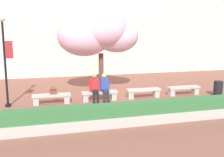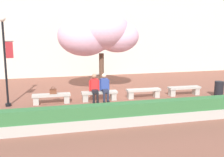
{
  "view_description": "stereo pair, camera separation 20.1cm",
  "coord_description": "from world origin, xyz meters",
  "px_view_note": "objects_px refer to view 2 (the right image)",
  "views": [
    {
      "loc": [
        -3.59,
        -11.75,
        3.23
      ],
      "look_at": [
        -0.44,
        0.2,
        1.0
      ],
      "focal_mm": 42.0,
      "sensor_mm": 36.0,
      "label": 1
    },
    {
      "loc": [
        -3.4,
        -11.8,
        3.23
      ],
      "look_at": [
        -0.44,
        0.2,
        1.0
      ],
      "focal_mm": 42.0,
      "sensor_mm": 36.0,
      "label": 2
    }
  ],
  "objects_px": {
    "stone_bench_near_west": "(99,94)",
    "stone_bench_center": "(143,92)",
    "stone_bench_near_east": "(184,90)",
    "lamp_post_with_banner": "(5,53)",
    "stone_bench_west_end": "(51,97)",
    "person_seated_right": "(104,86)",
    "handbag": "(53,91)",
    "cherry_tree_main": "(99,33)",
    "trash_bin": "(219,89)",
    "person_seated_left": "(95,87)"
  },
  "relations": [
    {
      "from": "stone_bench_near_west",
      "to": "person_seated_right",
      "type": "height_order",
      "value": "person_seated_right"
    },
    {
      "from": "person_seated_right",
      "to": "cherry_tree_main",
      "type": "bearing_deg",
      "value": 87.82
    },
    {
      "from": "stone_bench_west_end",
      "to": "trash_bin",
      "type": "distance_m",
      "value": 8.18
    },
    {
      "from": "trash_bin",
      "to": "handbag",
      "type": "bearing_deg",
      "value": 175.11
    },
    {
      "from": "stone_bench_west_end",
      "to": "lamp_post_with_banner",
      "type": "distance_m",
      "value": 2.76
    },
    {
      "from": "stone_bench_near_east",
      "to": "lamp_post_with_banner",
      "type": "bearing_deg",
      "value": 179.56
    },
    {
      "from": "stone_bench_near_west",
      "to": "person_seated_right",
      "type": "bearing_deg",
      "value": -12.8
    },
    {
      "from": "person_seated_right",
      "to": "trash_bin",
      "type": "distance_m",
      "value": 5.76
    },
    {
      "from": "stone_bench_near_east",
      "to": "lamp_post_with_banner",
      "type": "height_order",
      "value": "lamp_post_with_banner"
    },
    {
      "from": "stone_bench_near_east",
      "to": "trash_bin",
      "type": "relative_size",
      "value": 2.17
    },
    {
      "from": "person_seated_right",
      "to": "lamp_post_with_banner",
      "type": "distance_m",
      "value": 4.59
    },
    {
      "from": "person_seated_left",
      "to": "cherry_tree_main",
      "type": "height_order",
      "value": "cherry_tree_main"
    },
    {
      "from": "lamp_post_with_banner",
      "to": "stone_bench_west_end",
      "type": "bearing_deg",
      "value": -2.03
    },
    {
      "from": "trash_bin",
      "to": "lamp_post_with_banner",
      "type": "bearing_deg",
      "value": 175.68
    },
    {
      "from": "person_seated_left",
      "to": "cherry_tree_main",
      "type": "bearing_deg",
      "value": 71.76
    },
    {
      "from": "handbag",
      "to": "lamp_post_with_banner",
      "type": "xyz_separation_m",
      "value": [
        -1.93,
        0.06,
        1.77
      ]
    },
    {
      "from": "stone_bench_near_west",
      "to": "lamp_post_with_banner",
      "type": "height_order",
      "value": "lamp_post_with_banner"
    },
    {
      "from": "lamp_post_with_banner",
      "to": "stone_bench_near_east",
      "type": "bearing_deg",
      "value": -0.44
    },
    {
      "from": "cherry_tree_main",
      "to": "stone_bench_west_end",
      "type": "bearing_deg",
      "value": -147.96
    },
    {
      "from": "handbag",
      "to": "person_seated_right",
      "type": "bearing_deg",
      "value": -1.35
    },
    {
      "from": "person_seated_right",
      "to": "lamp_post_with_banner",
      "type": "height_order",
      "value": "lamp_post_with_banner"
    },
    {
      "from": "stone_bench_near_west",
      "to": "stone_bench_center",
      "type": "bearing_deg",
      "value": 0.0
    },
    {
      "from": "person_seated_left",
      "to": "handbag",
      "type": "relative_size",
      "value": 3.81
    },
    {
      "from": "cherry_tree_main",
      "to": "lamp_post_with_banner",
      "type": "bearing_deg",
      "value": -160.96
    },
    {
      "from": "handbag",
      "to": "trash_bin",
      "type": "distance_m",
      "value": 8.1
    },
    {
      "from": "stone_bench_center",
      "to": "stone_bench_near_east",
      "type": "xyz_separation_m",
      "value": [
        2.21,
        0.0,
        0.0
      ]
    },
    {
      "from": "stone_bench_near_west",
      "to": "handbag",
      "type": "bearing_deg",
      "value": 179.94
    },
    {
      "from": "handbag",
      "to": "trash_bin",
      "type": "relative_size",
      "value": 0.43
    },
    {
      "from": "stone_bench_near_west",
      "to": "lamp_post_with_banner",
      "type": "distance_m",
      "value": 4.54
    },
    {
      "from": "stone_bench_near_east",
      "to": "person_seated_right",
      "type": "xyz_separation_m",
      "value": [
        -4.18,
        -0.05,
        0.4
      ]
    },
    {
      "from": "stone_bench_center",
      "to": "trash_bin",
      "type": "bearing_deg",
      "value": -10.44
    },
    {
      "from": "trash_bin",
      "to": "stone_bench_near_east",
      "type": "bearing_deg",
      "value": 155.81
    },
    {
      "from": "stone_bench_near_west",
      "to": "stone_bench_center",
      "type": "relative_size",
      "value": 1.0
    },
    {
      "from": "stone_bench_west_end",
      "to": "person_seated_right",
      "type": "xyz_separation_m",
      "value": [
        2.44,
        -0.05,
        0.4
      ]
    },
    {
      "from": "handbag",
      "to": "lamp_post_with_banner",
      "type": "bearing_deg",
      "value": 178.12
    },
    {
      "from": "stone_bench_west_end",
      "to": "trash_bin",
      "type": "xyz_separation_m",
      "value": [
        8.15,
        -0.69,
        0.09
      ]
    },
    {
      "from": "person_seated_right",
      "to": "handbag",
      "type": "distance_m",
      "value": 2.36
    },
    {
      "from": "stone_bench_near_west",
      "to": "person_seated_left",
      "type": "bearing_deg",
      "value": -167.25
    },
    {
      "from": "person_seated_right",
      "to": "handbag",
      "type": "xyz_separation_m",
      "value": [
        -2.36,
        0.06,
        -0.12
      ]
    },
    {
      "from": "stone_bench_west_end",
      "to": "stone_bench_center",
      "type": "relative_size",
      "value": 1.0
    },
    {
      "from": "stone_bench_center",
      "to": "person_seated_right",
      "type": "relative_size",
      "value": 1.31
    },
    {
      "from": "cherry_tree_main",
      "to": "trash_bin",
      "type": "xyz_separation_m",
      "value": [
        5.65,
        -2.26,
        -2.75
      ]
    },
    {
      "from": "stone_bench_west_end",
      "to": "stone_bench_near_west",
      "type": "bearing_deg",
      "value": 0.0
    },
    {
      "from": "stone_bench_near_west",
      "to": "handbag",
      "type": "relative_size",
      "value": 5.0
    },
    {
      "from": "stone_bench_center",
      "to": "stone_bench_near_east",
      "type": "distance_m",
      "value": 2.21
    },
    {
      "from": "cherry_tree_main",
      "to": "lamp_post_with_banner",
      "type": "distance_m",
      "value": 4.67
    },
    {
      "from": "stone_bench_near_east",
      "to": "trash_bin",
      "type": "height_order",
      "value": "trash_bin"
    },
    {
      "from": "stone_bench_center",
      "to": "person_seated_right",
      "type": "xyz_separation_m",
      "value": [
        -1.97,
        -0.05,
        0.4
      ]
    },
    {
      "from": "stone_bench_near_east",
      "to": "handbag",
      "type": "height_order",
      "value": "handbag"
    },
    {
      "from": "stone_bench_near_west",
      "to": "cherry_tree_main",
      "type": "height_order",
      "value": "cherry_tree_main"
    }
  ]
}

